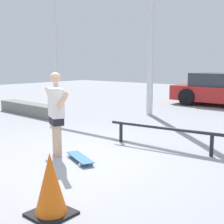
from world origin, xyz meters
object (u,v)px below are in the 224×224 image
Objects in this scene: skateboarder at (56,111)px; grind_box at (30,109)px; grind_rail at (163,131)px; traffic_cone at (50,185)px; skateboard at (80,158)px.

skateboarder is 0.52× the size of grind_box.
grind_rail is at bearing -8.50° from grind_box.
traffic_cone is (1.69, -1.52, -0.48)m from skateboarder.
grind_box is (-4.81, 2.41, 0.12)m from skateboard.
skateboarder is 2.32m from traffic_cone.
skateboarder is at bearing -127.30° from grind_rail.
skateboard is at bearing 28.72° from skateboarder.
traffic_cone reaches higher than grind_box.
skateboarder is at bearing -154.34° from skateboard.
grind_rail reaches higher than skateboard.
skateboard is (0.56, 0.02, -0.76)m from skateboarder.
grind_box is at bearing 176.53° from skateboard.
grind_rail is (0.67, 1.59, 0.28)m from skateboard.
traffic_cone is (0.46, -3.13, 0.00)m from grind_rail.
skateboard is 0.35× the size of grind_rail.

